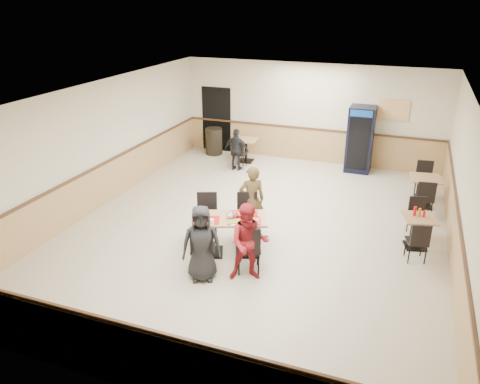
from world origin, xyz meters
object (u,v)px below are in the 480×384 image
at_px(side_table_far, 424,187).
at_px(main_table, 229,230).
at_px(pepsi_cooler, 360,139).
at_px(diner_woman_right, 249,242).
at_px(trash_bin, 214,141).
at_px(diner_man_opposite, 252,200).
at_px(diner_woman_left, 202,243).
at_px(side_table_near, 418,227).
at_px(lone_diner, 237,150).
at_px(back_table, 246,147).

bearing_deg(side_table_far, main_table, -133.51).
bearing_deg(side_table_far, pepsi_cooler, 131.99).
distance_m(main_table, diner_woman_right, 1.00).
relative_size(pepsi_cooler, trash_bin, 2.23).
bearing_deg(trash_bin, diner_man_opposite, -58.26).
height_order(diner_man_opposite, side_table_far, diner_man_opposite).
xyz_separation_m(main_table, trash_bin, (-2.84, 5.80, -0.10)).
bearing_deg(trash_bin, pepsi_cooler, 0.53).
height_order(diner_woman_left, side_table_near, diner_woman_left).
distance_m(diner_woman_right, side_table_far, 5.39).
xyz_separation_m(lone_diner, back_table, (0.00, 0.82, -0.15)).
relative_size(main_table, side_table_far, 2.09).
height_order(diner_woman_right, lone_diner, diner_woman_right).
distance_m(diner_woman_left, side_table_near, 4.47).
distance_m(back_table, trash_bin, 1.29).
distance_m(side_table_near, side_table_far, 2.23).
relative_size(lone_diner, pepsi_cooler, 0.65).
distance_m(main_table, trash_bin, 6.46).
relative_size(diner_woman_right, side_table_far, 1.88).
relative_size(main_table, side_table_near, 2.12).
distance_m(diner_woman_left, back_table, 6.63).
xyz_separation_m(diner_woman_right, lone_diner, (-2.27, 5.34, -0.11)).
bearing_deg(back_table, main_table, -73.63).
bearing_deg(back_table, side_table_near, -37.19).
bearing_deg(lone_diner, back_table, -89.37).
distance_m(diner_woman_right, diner_man_opposite, 1.81).
bearing_deg(pepsi_cooler, diner_woman_right, -99.95).
distance_m(diner_woman_right, trash_bin, 7.40).
bearing_deg(main_table, lone_diner, 88.14).
relative_size(main_table, diner_man_opposite, 1.08).
height_order(diner_woman_left, diner_woman_right, diner_woman_right).
xyz_separation_m(diner_man_opposite, side_table_far, (3.49, 2.79, -0.27)).
height_order(diner_woman_left, pepsi_cooler, pepsi_cooler).
xyz_separation_m(diner_woman_left, side_table_far, (3.73, 4.82, -0.22)).
height_order(diner_man_opposite, trash_bin, diner_man_opposite).
xyz_separation_m(side_table_near, side_table_far, (0.10, 2.23, 0.05)).
bearing_deg(lone_diner, diner_woman_right, 113.65).
bearing_deg(side_table_near, diner_woman_right, -141.16).
xyz_separation_m(main_table, diner_man_opposite, (0.12, 1.01, 0.24)).
xyz_separation_m(diner_woman_left, diner_woman_right, (0.79, 0.30, 0.02)).
distance_m(diner_woman_right, lone_diner, 5.80).
xyz_separation_m(diner_woman_left, pepsi_cooler, (1.90, 6.85, 0.24)).
bearing_deg(trash_bin, diner_woman_right, -61.69).
distance_m(main_table, back_table, 5.68).
relative_size(side_table_near, pepsi_cooler, 0.41).
height_order(main_table, side_table_near, main_table).
bearing_deg(side_table_far, lone_diner, 170.97).
relative_size(diner_man_opposite, side_table_near, 1.97).
height_order(diner_man_opposite, lone_diner, diner_man_opposite).
xyz_separation_m(diner_woman_right, diner_man_opposite, (-0.54, 1.72, 0.03)).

